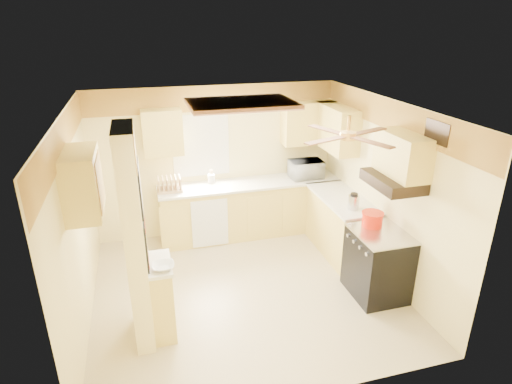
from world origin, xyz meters
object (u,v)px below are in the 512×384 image
object	(u,v)px
dutch_oven	(372,219)
microwave	(306,169)
bowl	(163,266)
kettle	(354,202)
stove	(378,264)

from	to	relation	value
dutch_oven	microwave	bearing A→B (deg)	95.58
bowl	microwave	bearing A→B (deg)	41.50
kettle	dutch_oven	bearing A→B (deg)	-88.17
microwave	kettle	xyz separation A→B (m)	(0.17, -1.39, -0.04)
stove	microwave	size ratio (longest dim) A/B	1.67
microwave	bowl	distance (m)	3.41
stove	microwave	bearing A→B (deg)	95.36
stove	bowl	world-z (taller)	bowl
stove	kettle	size ratio (longest dim) A/B	3.79
microwave	kettle	world-z (taller)	microwave
stove	microwave	distance (m)	2.22
kettle	microwave	bearing A→B (deg)	96.92
microwave	kettle	size ratio (longest dim) A/B	2.27
bowl	dutch_oven	size ratio (longest dim) A/B	0.84
bowl	dutch_oven	world-z (taller)	dutch_oven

